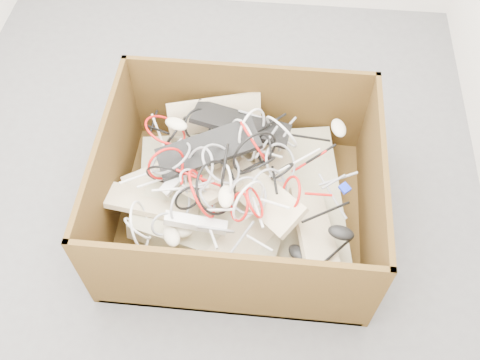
# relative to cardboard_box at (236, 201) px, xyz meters

# --- Properties ---
(ground) EXTENTS (3.00, 3.00, 0.00)m
(ground) POSITION_rel_cardboard_box_xyz_m (-0.22, 0.27, -0.14)
(ground) COLOR #525254
(ground) RESTS_ON ground
(cardboard_box) EXTENTS (1.26, 1.05, 0.58)m
(cardboard_box) POSITION_rel_cardboard_box_xyz_m (0.00, 0.00, 0.00)
(cardboard_box) COLOR #3A250E
(cardboard_box) RESTS_ON ground
(keyboard_pile) EXTENTS (1.15, 0.97, 0.35)m
(keyboard_pile) POSITION_rel_cardboard_box_xyz_m (-0.03, 0.05, 0.15)
(keyboard_pile) COLOR beige
(keyboard_pile) RESTS_ON cardboard_box
(mice_scatter) EXTENTS (0.92, 0.79, 0.22)m
(mice_scatter) POSITION_rel_cardboard_box_xyz_m (0.02, -0.09, 0.20)
(mice_scatter) COLOR beige
(mice_scatter) RESTS_ON keyboard_pile
(power_strip_left) EXTENTS (0.20, 0.24, 0.11)m
(power_strip_left) POSITION_rel_cardboard_box_xyz_m (-0.24, -0.00, 0.22)
(power_strip_left) COLOR white
(power_strip_left) RESTS_ON keyboard_pile
(power_strip_right) EXTENTS (0.28, 0.06, 0.09)m
(power_strip_right) POSITION_rel_cardboard_box_xyz_m (-0.15, -0.26, 0.21)
(power_strip_right) COLOR white
(power_strip_right) RESTS_ON keyboard_pile
(vga_plug) EXTENTS (0.06, 0.06, 0.03)m
(vga_plug) POSITION_rel_cardboard_box_xyz_m (0.50, -0.03, 0.23)
(vga_plug) COLOR #0D21C7
(vga_plug) RESTS_ON keyboard_pile
(cable_tangle) EXTENTS (1.11, 0.87, 0.43)m
(cable_tangle) POSITION_rel_cardboard_box_xyz_m (-0.06, -0.01, 0.27)
(cable_tangle) COLOR silver
(cable_tangle) RESTS_ON keyboard_pile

